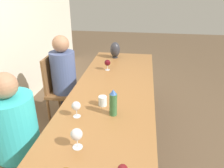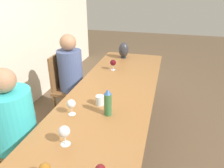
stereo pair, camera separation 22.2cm
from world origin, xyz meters
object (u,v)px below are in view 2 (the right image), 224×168
object	(u,v)px
water_tumbler	(100,100)
wine_glass_0	(71,104)
vase	(124,50)
person_near	(16,128)
chair_far	(67,85)
person_far	(72,75)
wine_glass_2	(64,132)
chair_near	(10,139)
wine_glass_5	(113,63)
water_bottle	(108,103)

from	to	relation	value
water_tumbler	wine_glass_0	bearing A→B (deg)	140.04
vase	person_near	distance (m)	1.91
chair_far	person_far	size ratio (longest dim) A/B	0.77
vase	wine_glass_2	distance (m)	2.02
wine_glass_2	chair_far	bearing A→B (deg)	26.01
chair_far	wine_glass_2	bearing A→B (deg)	-153.99
chair_near	water_tumbler	bearing A→B (deg)	-65.15
wine_glass_2	person_far	world-z (taller)	person_far
chair_near	chair_far	world-z (taller)	same
wine_glass_5	water_tumbler	bearing A→B (deg)	-173.22
water_bottle	chair_near	bearing A→B (deg)	103.46
wine_glass_2	water_tumbler	bearing A→B (deg)	-6.38
wine_glass_0	chair_near	bearing A→B (deg)	103.25
wine_glass_5	chair_far	xyz separation A→B (m)	(-0.05, 0.66, -0.38)
water_bottle	wine_glass_0	xyz separation A→B (m)	(-0.07, 0.30, -0.02)
vase	chair_far	distance (m)	0.99
water_tumbler	person_near	world-z (taller)	person_near
water_bottle	person_near	size ratio (longest dim) A/B	0.20
wine_glass_0	chair_far	distance (m)	1.28
water_bottle	chair_far	size ratio (longest dim) A/B	0.26
water_bottle	wine_glass_0	world-z (taller)	water_bottle
water_bottle	person_far	world-z (taller)	person_far
water_bottle	person_near	bearing A→B (deg)	104.91
person_far	water_tumbler	bearing A→B (deg)	-141.33
chair_near	chair_far	xyz separation A→B (m)	(1.21, 0.00, 0.00)
wine_glass_2	wine_glass_5	xyz separation A→B (m)	(1.50, 0.04, -0.01)
wine_glass_0	chair_near	world-z (taller)	chair_near
water_bottle	wine_glass_5	xyz separation A→B (m)	(1.05, 0.23, -0.02)
water_bottle	person_far	xyz separation A→B (m)	(1.00, 0.80, -0.23)
chair_near	person_far	world-z (taller)	person_far
water_bottle	wine_glass_2	world-z (taller)	water_bottle
water_bottle	wine_glass_5	bearing A→B (deg)	12.21
water_tumbler	wine_glass_2	distance (m)	0.60
water_bottle	vase	xyz separation A→B (m)	(1.57, 0.20, 0.01)
chair_near	water_bottle	bearing A→B (deg)	-76.54
water_bottle	water_tumbler	xyz separation A→B (m)	(0.14, 0.12, -0.07)
wine_glass_5	person_near	world-z (taller)	person_near
wine_glass_0	wine_glass_5	bearing A→B (deg)	-3.86
chair_far	wine_glass_5	bearing A→B (deg)	-85.80
water_tumbler	wine_glass_5	world-z (taller)	wine_glass_5
water_tumbler	person_far	size ratio (longest dim) A/B	0.07
person_near	water_bottle	bearing A→B (deg)	-75.09
vase	chair_near	xyz separation A→B (m)	(-1.79, 0.69, -0.41)
water_bottle	person_near	world-z (taller)	person_near
water_bottle	chair_far	xyz separation A→B (m)	(1.00, 0.89, -0.40)
vase	wine_glass_2	xyz separation A→B (m)	(-2.02, -0.01, -0.02)
chair_near	chair_far	distance (m)	1.21
chair_far	chair_near	bearing A→B (deg)	180.00
chair_far	person_near	distance (m)	1.22
chair_near	person_near	world-z (taller)	person_near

